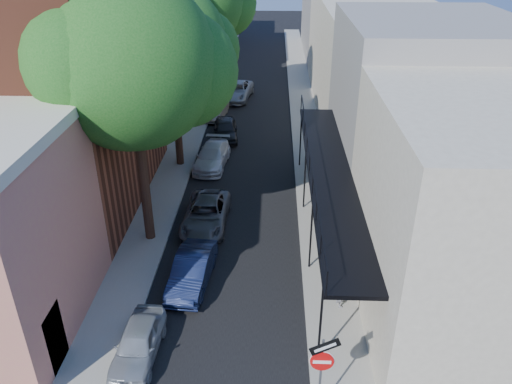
# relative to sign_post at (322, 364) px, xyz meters

# --- Properties ---
(road_surface) EXTENTS (6.00, 64.00, 0.01)m
(road_surface) POSITION_rel_sign_post_xyz_m (-3.16, 29.03, -2.03)
(road_surface) COLOR black
(road_surface) RESTS_ON ground
(sidewalk_left) EXTENTS (2.00, 64.00, 0.12)m
(sidewalk_left) POSITION_rel_sign_post_xyz_m (-7.16, 29.03, -1.98)
(sidewalk_left) COLOR gray
(sidewalk_left) RESTS_ON ground
(sidewalk_right) EXTENTS (2.00, 64.00, 0.12)m
(sidewalk_right) POSITION_rel_sign_post_xyz_m (0.84, 29.03, -1.98)
(sidewalk_right) COLOR gray
(sidewalk_right) RESTS_ON ground
(buildings_left) EXTENTS (10.10, 59.10, 12.00)m
(buildings_left) POSITION_rel_sign_post_xyz_m (-12.46, 27.79, 2.90)
(buildings_left) COLOR #C26D63
(buildings_left) RESTS_ON ground
(buildings_right) EXTENTS (9.80, 55.00, 10.00)m
(buildings_right) POSITION_rel_sign_post_xyz_m (5.83, 28.51, 2.39)
(buildings_right) COLOR beige
(buildings_right) RESTS_ON ground
(sign_post) EXTENTS (0.89, 0.17, 2.99)m
(sign_post) POSITION_rel_sign_post_xyz_m (0.00, 0.00, 0.00)
(sign_post) COLOR #595B60
(sign_post) RESTS_ON ground
(oak_near) EXTENTS (7.48, 6.80, 11.42)m
(oak_near) POSITION_rel_sign_post_xyz_m (-6.53, 9.29, 5.84)
(oak_near) COLOR #301C13
(oak_near) RESTS_ON ground
(oak_mid) EXTENTS (6.60, 6.00, 10.20)m
(oak_mid) POSITION_rel_sign_post_xyz_m (-6.58, 17.26, 5.02)
(oak_mid) COLOR #301C13
(oak_mid) RESTS_ON ground
(parked_car_a) EXTENTS (1.44, 3.35, 1.13)m
(parked_car_a) POSITION_rel_sign_post_xyz_m (-5.76, 2.06, -1.47)
(parked_car_a) COLOR #8E969E
(parked_car_a) RESTS_ON ground
(parked_car_b) EXTENTS (1.67, 3.91, 1.25)m
(parked_car_b) POSITION_rel_sign_post_xyz_m (-4.56, 5.92, -1.41)
(parked_car_b) COLOR #131B3C
(parked_car_b) RESTS_ON ground
(parked_car_c) EXTENTS (2.13, 4.43, 1.22)m
(parked_car_c) POSITION_rel_sign_post_xyz_m (-4.56, 10.31, -1.43)
(parked_car_c) COLOR #525359
(parked_car_c) RESTS_ON ground
(parked_car_d) EXTENTS (2.08, 4.41, 1.24)m
(parked_car_d) POSITION_rel_sign_post_xyz_m (-5.03, 16.99, -1.42)
(parked_car_d) COLOR silver
(parked_car_d) RESTS_ON ground
(parked_car_e) EXTENTS (1.92, 3.98, 1.31)m
(parked_car_e) POSITION_rel_sign_post_xyz_m (-4.64, 21.35, -1.38)
(parked_car_e) COLOR black
(parked_car_e) RESTS_ON ground
(parked_car_f) EXTENTS (1.65, 3.77, 1.20)m
(parked_car_f) POSITION_rel_sign_post_xyz_m (-5.71, 25.40, -1.43)
(parked_car_f) COLOR slate
(parked_car_f) RESTS_ON ground
(parked_car_g) EXTENTS (2.91, 5.23, 1.38)m
(parked_car_g) POSITION_rel_sign_post_xyz_m (-4.56, 30.02, -1.34)
(parked_car_g) COLOR gray
(parked_car_g) RESTS_ON ground
(pedestrian) EXTENTS (0.53, 0.66, 1.57)m
(pedestrian) POSITION_rel_sign_post_xyz_m (1.12, 4.68, -1.13)
(pedestrian) COLOR slate
(pedestrian) RESTS_ON sidewalk_right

